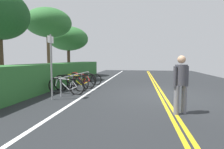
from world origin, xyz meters
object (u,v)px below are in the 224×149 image
bicycle_1 (71,83)px  sign_post_near (51,61)px  bicycle_2 (78,82)px  bicycle_3 (81,80)px  bike_rack (77,78)px  pedestrian (181,81)px  bicycle_4 (87,79)px  bicycle_0 (66,86)px  tree_far_right (49,23)px  tree_extra (68,39)px

bicycle_1 → sign_post_near: size_ratio=0.75×
bicycle_2 → bicycle_3: bicycle_3 is taller
bike_rack → pedestrian: size_ratio=2.48×
bicycle_1 → bicycle_3: bicycle_3 is taller
bike_rack → bicycle_2: bearing=2.8°
bicycle_4 → bike_rack: bearing=177.2°
bicycle_0 → bicycle_3: bicycle_3 is taller
bicycle_0 → pedestrian: bearing=-117.4°
bike_rack → pedestrian: 5.52m
bicycle_4 → tree_far_right: (1.39, 3.05, 3.53)m
bicycle_4 → bicycle_3: bearing=172.4°
bicycle_0 → bicycle_4: bicycle_0 is taller
bicycle_2 → pedestrian: pedestrian is taller
pedestrian → tree_far_right: size_ratio=0.33×
bike_rack → bicycle_1: bearing=172.3°
bicycle_4 → tree_extra: bearing=32.5°
bicycle_0 → tree_far_right: bearing=34.9°
bicycle_4 → pedestrian: (-5.04, -4.11, 0.58)m
pedestrian → bicycle_2: bearing=48.9°
tree_far_right → pedestrian: bearing=-132.0°
bicycle_2 → sign_post_near: size_ratio=0.77×
bicycle_0 → bicycle_3: 2.12m
bicycle_0 → tree_far_right: 6.27m
bicycle_3 → pedestrian: (-4.29, -4.21, 0.53)m
tree_extra → bicycle_1: bearing=-156.9°
sign_post_near → tree_far_right: 6.57m
bicycle_1 → pedestrian: 5.21m
bicycle_2 → pedestrian: (-3.65, -4.18, 0.54)m
bicycle_3 → tree_extra: size_ratio=0.41×
tree_extra → bicycle_0: bearing=-158.4°
bicycle_4 → tree_extra: size_ratio=0.40×
bicycle_3 → bicycle_0: bearing=-179.1°
sign_post_near → tree_far_right: bearing=28.5°
bicycle_1 → pedestrian: (-2.93, -4.27, 0.53)m
bike_rack → pedestrian: (-3.59, -4.18, 0.35)m
sign_post_near → bicycle_0: bearing=-3.4°
sign_post_near → tree_extra: (8.97, 3.05, 1.82)m
bicycle_0 → bicycle_3: size_ratio=0.98×
sign_post_near → bike_rack: bearing=-1.4°
bicycle_2 → sign_post_near: 2.80m
bicycle_0 → tree_far_right: size_ratio=0.36×
tree_far_right → tree_extra: tree_far_right is taller
pedestrian → sign_post_near: size_ratio=0.67×
bicycle_1 → bicycle_2: size_ratio=0.98×
bicycle_1 → sign_post_near: bearing=-179.2°
bike_rack → tree_extra: size_ratio=0.92×
bike_rack → bicycle_3: bicycle_3 is taller
bicycle_0 → sign_post_near: size_ratio=0.73×
bicycle_2 → bicycle_4: bearing=-3.1°
bicycle_4 → sign_post_near: 4.12m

